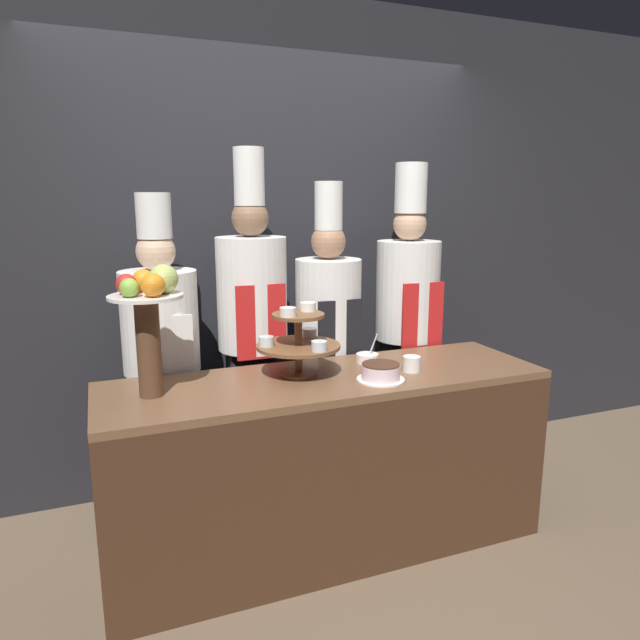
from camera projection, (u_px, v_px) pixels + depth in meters
ground_plane at (353, 582)px, 2.56m from camera, size 14.00×14.00×0.00m
wall_back at (271, 248)px, 3.36m from camera, size 10.00×0.06×2.80m
buffet_counter at (328, 463)px, 2.75m from camera, size 2.08×0.62×0.87m
tiered_stand at (298, 340)px, 2.64m from camera, size 0.39×0.39×0.34m
fruit_pedestal at (149, 311)px, 2.33m from camera, size 0.30×0.30×0.55m
cake_round at (381, 372)px, 2.60m from camera, size 0.22×0.22×0.08m
cup_white at (412, 364)px, 2.73m from camera, size 0.08×0.08×0.07m
serving_bowl_far at (367, 358)px, 2.89m from camera, size 0.11×0.11×0.15m
chef_left at (162, 352)px, 2.87m from camera, size 0.38×0.38×1.71m
chef_center_left at (253, 324)px, 3.02m from camera, size 0.37×0.37×1.94m
chef_center_right at (328, 333)px, 3.19m from camera, size 0.36×0.36×1.78m
chef_right at (407, 314)px, 3.36m from camera, size 0.37×0.37×1.88m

